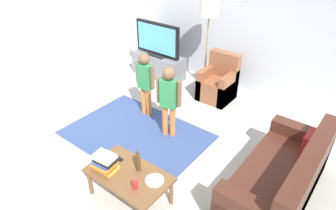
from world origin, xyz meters
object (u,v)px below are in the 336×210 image
at_px(floor_lamp, 209,13).
at_px(bottle, 138,162).
at_px(plate, 155,180).
at_px(tv_remote, 117,158).
at_px(couch, 283,181).
at_px(soda_can, 135,184).
at_px(child_near_tv, 145,79).
at_px(armchair, 219,84).
at_px(book_stack, 105,163).
at_px(coffee_table, 129,176).
at_px(tv, 157,40).
at_px(tv_stand, 158,66).
at_px(child_center, 169,96).

height_order(floor_lamp, bottle, floor_lamp).
bearing_deg(plate, tv_remote, 180.00).
height_order(couch, soda_can, couch).
relative_size(tv_remote, soda_can, 1.42).
xyz_separation_m(floor_lamp, child_near_tv, (-0.28, -1.49, -0.85)).
distance_m(armchair, book_stack, 3.01).
height_order(child_near_tv, coffee_table, child_near_tv).
bearing_deg(tv, book_stack, -60.80).
bearing_deg(coffee_table, soda_can, -28.61).
height_order(tv, armchair, tv).
height_order(tv_stand, armchair, armchair).
height_order(tv, coffee_table, tv).
distance_m(tv, tv_remote, 3.28).
bearing_deg(child_near_tv, armchair, 61.31).
height_order(floor_lamp, coffee_table, floor_lamp).
height_order(tv_stand, plate, tv_stand).
xyz_separation_m(armchair, child_center, (-0.02, -1.54, 0.42)).
bearing_deg(coffee_table, couch, 38.32).
bearing_deg(child_near_tv, book_stack, -63.22).
bearing_deg(book_stack, tv_remote, 96.46).
distance_m(couch, child_near_tv, 2.66).
height_order(tv_stand, bottle, bottle).
bearing_deg(armchair, coffee_table, -81.72).
bearing_deg(couch, book_stack, -143.79).
bearing_deg(floor_lamp, tv, -171.11).
bearing_deg(tv_remote, book_stack, -89.31).
xyz_separation_m(coffee_table, tv_remote, (-0.30, 0.10, 0.06)).
bearing_deg(bottle, coffee_table, -112.62).
bearing_deg(armchair, book_stack, -87.26).
distance_m(coffee_table, book_stack, 0.33).
bearing_deg(book_stack, tv_stand, 119.04).
relative_size(tv_stand, child_near_tv, 1.03).
distance_m(coffee_table, tv_remote, 0.32).
bearing_deg(plate, book_stack, -160.04).
relative_size(couch, book_stack, 6.00).
relative_size(tv_stand, tv, 1.09).
relative_size(tv_stand, child_center, 1.01).
bearing_deg(book_stack, child_center, 96.26).
relative_size(tv_stand, plate, 5.45).
xyz_separation_m(tv, child_center, (1.52, -1.56, -0.13)).
height_order(bottle, soda_can, bottle).
height_order(couch, bottle, couch).
xyz_separation_m(child_center, coffee_table, (0.43, -1.34, -0.35)).
relative_size(couch, tv_remote, 10.59).
xyz_separation_m(book_stack, tv_remote, (-0.02, 0.22, -0.09)).
xyz_separation_m(tv_stand, child_near_tv, (0.83, -1.34, 0.45)).
bearing_deg(couch, tv_remote, -149.05).
distance_m(armchair, plate, 2.88).
bearing_deg(tv_stand, bottle, -54.31).
height_order(bottle, plate, bottle).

